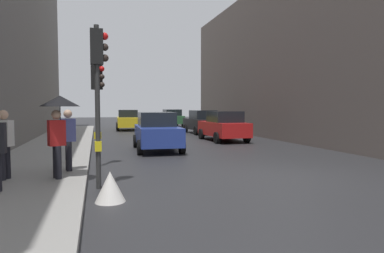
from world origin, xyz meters
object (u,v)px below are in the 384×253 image
object	(u,v)px
car_green_estate	(172,118)
pedestrian_with_black_backpack	(2,140)
car_yellow_taxi	(128,120)
pedestrian_with_umbrella	(59,113)
traffic_light_near_left	(98,77)
traffic_light_near_right	(98,94)
car_blue_van	(157,131)
car_dark_suv	(202,122)
warning_sign_triangle	(110,187)
car_red_sedan	(223,126)
pedestrian_with_grey_backpack	(67,136)

from	to	relation	value
car_green_estate	pedestrian_with_black_backpack	distance (m)	26.84
car_yellow_taxi	pedestrian_with_umbrella	world-z (taller)	pedestrian_with_umbrella
pedestrian_with_black_backpack	traffic_light_near_left	bearing A→B (deg)	-22.93
traffic_light_near_right	car_blue_van	distance (m)	4.85
car_green_estate	car_dark_suv	distance (m)	10.14
car_dark_suv	warning_sign_triangle	world-z (taller)	car_dark_suv
car_blue_van	car_red_sedan	size ratio (longest dim) A/B	1.01
traffic_light_near_left	car_red_sedan	size ratio (longest dim) A/B	0.94
pedestrian_with_black_backpack	car_yellow_taxi	bearing A→B (deg)	76.38
traffic_light_near_right	warning_sign_triangle	size ratio (longest dim) A/B	5.42
traffic_light_near_right	car_dark_suv	distance (m)	14.83
pedestrian_with_umbrella	pedestrian_with_black_backpack	distance (m)	1.55
pedestrian_with_umbrella	car_green_estate	bearing A→B (deg)	71.40
traffic_light_near_right	car_red_sedan	bearing A→B (deg)	44.28
car_red_sedan	pedestrian_with_umbrella	xyz separation A→B (m)	(-8.16, -9.42, 0.96)
car_green_estate	car_red_sedan	world-z (taller)	same
pedestrian_with_grey_backpack	warning_sign_triangle	world-z (taller)	pedestrian_with_grey_backpack
traffic_light_near_right	warning_sign_triangle	world-z (taller)	traffic_light_near_right
traffic_light_near_left	car_red_sedan	world-z (taller)	traffic_light_near_left
car_dark_suv	car_yellow_taxi	bearing A→B (deg)	132.03
traffic_light_near_right	warning_sign_triangle	xyz separation A→B (m)	(0.21, -4.48, -2.11)
traffic_light_near_right	pedestrian_with_umbrella	world-z (taller)	traffic_light_near_right
car_yellow_taxi	car_green_estate	world-z (taller)	same
car_blue_van	pedestrian_with_black_backpack	distance (m)	7.79
car_blue_van	car_yellow_taxi	bearing A→B (deg)	90.21
traffic_light_near_left	car_yellow_taxi	bearing A→B (deg)	83.12
traffic_light_near_left	warning_sign_triangle	distance (m)	2.73
pedestrian_with_grey_backpack	traffic_light_near_right	bearing A→B (deg)	57.26
car_dark_suv	car_red_sedan	bearing A→B (deg)	-94.55
car_blue_van	car_red_sedan	world-z (taller)	same
pedestrian_with_umbrella	traffic_light_near_left	bearing A→B (deg)	-38.85
car_dark_suv	pedestrian_with_umbrella	xyz separation A→B (m)	(-8.61, -15.04, 0.96)
traffic_light_near_left	car_dark_suv	bearing A→B (deg)	64.29
traffic_light_near_left	pedestrian_with_black_backpack	bearing A→B (deg)	157.07
car_red_sedan	car_green_estate	bearing A→B (deg)	88.86
pedestrian_with_umbrella	car_red_sedan	bearing A→B (deg)	49.11
car_yellow_taxi	warning_sign_triangle	xyz separation A→B (m)	(-2.38, -22.69, -0.55)
car_blue_van	warning_sign_triangle	size ratio (longest dim) A/B	6.58
car_red_sedan	traffic_light_near_left	bearing A→B (deg)	-125.09
pedestrian_with_grey_backpack	car_red_sedan	bearing A→B (deg)	46.10
car_blue_van	pedestrian_with_grey_backpack	size ratio (longest dim) A/B	2.42
traffic_light_near_left	traffic_light_near_right	world-z (taller)	traffic_light_near_left
traffic_light_near_left	car_blue_van	world-z (taller)	traffic_light_near_left
traffic_light_near_left	car_yellow_taxi	distance (m)	21.66
warning_sign_triangle	car_blue_van	bearing A→B (deg)	73.53
traffic_light_near_left	car_yellow_taxi	size ratio (longest dim) A/B	0.93
traffic_light_near_right	pedestrian_with_black_backpack	xyz separation A→B (m)	(-2.36, -2.21, -1.27)
traffic_light_near_right	pedestrian_with_grey_backpack	bearing A→B (deg)	-122.74
pedestrian_with_grey_backpack	pedestrian_with_umbrella	bearing A→B (deg)	-95.00
traffic_light_near_left	car_green_estate	xyz separation A→B (m)	(7.49, 25.97, -1.86)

